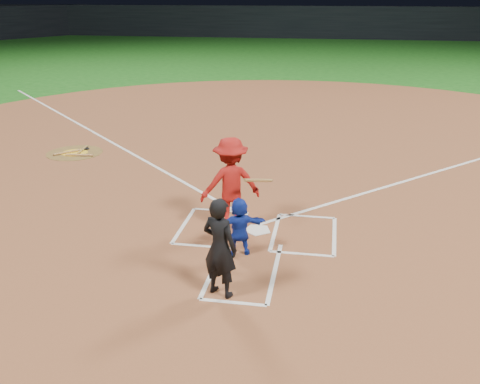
% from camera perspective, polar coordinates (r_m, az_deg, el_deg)
% --- Properties ---
extents(ground, '(120.00, 120.00, 0.00)m').
position_cam_1_polar(ground, '(11.21, 1.86, -4.16)').
color(ground, '#175715').
rests_on(ground, ground).
extents(home_plate_dirt, '(28.00, 28.00, 0.01)m').
position_cam_1_polar(home_plate_dirt, '(16.80, 4.74, 4.39)').
color(home_plate_dirt, brown).
rests_on(home_plate_dirt, ground).
extents(stadium_wall_far, '(80.00, 1.20, 3.20)m').
position_cam_1_polar(stadium_wall_far, '(58.17, 8.85, 17.45)').
color(stadium_wall_far, black).
rests_on(stadium_wall_far, ground).
extents(home_plate, '(0.60, 0.60, 0.02)m').
position_cam_1_polar(home_plate, '(11.20, 1.87, -4.07)').
color(home_plate, white).
rests_on(home_plate, home_plate_dirt).
extents(on_deck_circle, '(1.70, 1.70, 0.01)m').
position_cam_1_polar(on_deck_circle, '(17.28, -17.23, 4.01)').
color(on_deck_circle, brown).
rests_on(on_deck_circle, home_plate_dirt).
extents(on_deck_logo, '(0.80, 0.80, 0.00)m').
position_cam_1_polar(on_deck_logo, '(17.27, -17.23, 4.04)').
color(on_deck_logo, yellow).
rests_on(on_deck_logo, on_deck_circle).
extents(on_deck_bat_a, '(0.15, 0.84, 0.06)m').
position_cam_1_polar(on_deck_bat_a, '(17.41, -16.44, 4.35)').
color(on_deck_bat_a, olive).
rests_on(on_deck_bat_a, on_deck_circle).
extents(on_deck_bat_b, '(0.61, 0.66, 0.06)m').
position_cam_1_polar(on_deck_bat_b, '(17.27, -17.98, 4.05)').
color(on_deck_bat_b, '#9C6B39').
rests_on(on_deck_bat_b, on_deck_circle).
extents(on_deck_bat_c, '(0.84, 0.16, 0.06)m').
position_cam_1_polar(on_deck_bat_c, '(16.88, -16.77, 3.81)').
color(on_deck_bat_c, '#A8723D').
rests_on(on_deck_bat_c, on_deck_circle).
extents(bat_weight_donut, '(0.19, 0.19, 0.05)m').
position_cam_1_polar(bat_weight_donut, '(17.52, -16.08, 4.47)').
color(bat_weight_donut, black).
rests_on(bat_weight_donut, on_deck_circle).
extents(catcher, '(1.10, 0.67, 1.13)m').
position_cam_1_polar(catcher, '(10.00, -0.07, -3.71)').
color(catcher, '#1531B0').
rests_on(catcher, home_plate_dirt).
extents(umpire, '(0.73, 0.61, 1.69)m').
position_cam_1_polar(umpire, '(8.60, -2.17, -5.94)').
color(umpire, black).
rests_on(umpire, home_plate_dirt).
extents(chalk_markings, '(28.35, 17.32, 0.01)m').
position_cam_1_polar(chalk_markings, '(16.12, 4.51, 3.72)').
color(chalk_markings, white).
rests_on(chalk_markings, home_plate_dirt).
extents(batter_at_plate, '(1.58, 1.17, 1.95)m').
position_cam_1_polar(batter_at_plate, '(10.98, -1.01, 0.89)').
color(batter_at_plate, '#A81612').
rests_on(batter_at_plate, home_plate_dirt).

